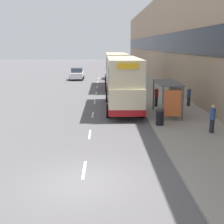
{
  "coord_description": "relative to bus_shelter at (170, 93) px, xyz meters",
  "views": [
    {
      "loc": [
        0.88,
        -11.44,
        5.3
      ],
      "look_at": [
        1.66,
        18.55,
        -1.14
      ],
      "focal_mm": 50.0,
      "sensor_mm": 36.0,
      "label": 1
    }
  ],
  "objects": [
    {
      "name": "pavement",
      "position": [
        0.73,
        27.38,
        -1.81
      ],
      "size": [
        5.0,
        93.0,
        0.14
      ],
      "color": "gray",
      "rests_on": "ground_plane"
    },
    {
      "name": "car_2",
      "position": [
        -3.74,
        27.59,
        -1.03
      ],
      "size": [
        1.96,
        4.51,
        1.71
      ],
      "color": "silver",
      "rests_on": "ground_plane"
    },
    {
      "name": "terrace_facade",
      "position": [
        4.72,
        27.38,
        4.35
      ],
      "size": [
        3.1,
        93.0,
        12.46
      ],
      "color": "#9E846B",
      "rests_on": "ground_plane"
    },
    {
      "name": "lane_mark_4",
      "position": [
        -5.77,
        12.17,
        -1.87
      ],
      "size": [
        0.12,
        2.0,
        0.01
      ],
      "color": "silver",
      "rests_on": "ground_plane"
    },
    {
      "name": "lane_mark_1",
      "position": [
        -5.77,
        -4.33,
        -1.87
      ],
      "size": [
        0.12,
        2.0,
        0.01
      ],
      "color": "silver",
      "rests_on": "ground_plane"
    },
    {
      "name": "lane_mark_2",
      "position": [
        -5.77,
        1.17,
        -1.87
      ],
      "size": [
        0.12,
        2.0,
        0.01
      ],
      "color": "silver",
      "rests_on": "ground_plane"
    },
    {
      "name": "litter_bin",
      "position": [
        -1.22,
        -2.68,
        -1.21
      ],
      "size": [
        0.55,
        0.55,
        1.05
      ],
      "color": "black",
      "rests_on": "ground_plane"
    },
    {
      "name": "double_decker_bus_ahead",
      "position": [
        -3.31,
        16.8,
        0.41
      ],
      "size": [
        2.85,
        11.55,
        4.3
      ],
      "color": "beige",
      "rests_on": "ground_plane"
    },
    {
      "name": "ground_plane",
      "position": [
        -5.77,
        -11.12,
        -1.88
      ],
      "size": [
        220.0,
        220.0,
        0.0
      ],
      "primitive_type": "plane",
      "color": "#5B595B"
    },
    {
      "name": "car_0",
      "position": [
        -2.68,
        46.93,
        -1.01
      ],
      "size": [
        2.04,
        4.23,
        1.76
      ],
      "color": "#4C5156",
      "rests_on": "ground_plane"
    },
    {
      "name": "car_1",
      "position": [
        -9.08,
        26.27,
        -0.98
      ],
      "size": [
        2.09,
        3.92,
        1.84
      ],
      "rotation": [
        0.0,
        0.0,
        3.14
      ],
      "color": "silver",
      "rests_on": "ground_plane"
    },
    {
      "name": "pedestrian_2",
      "position": [
        -0.39,
        3.8,
        -0.88
      ],
      "size": [
        0.33,
        0.33,
        1.68
      ],
      "color": "#23232D",
      "rests_on": "ground_plane"
    },
    {
      "name": "lane_mark_5",
      "position": [
        -5.77,
        17.67,
        -1.87
      ],
      "size": [
        0.12,
        2.0,
        0.01
      ],
      "color": "silver",
      "rests_on": "ground_plane"
    },
    {
      "name": "bus_shelter",
      "position": [
        0.0,
        0.0,
        0.0
      ],
      "size": [
        1.6,
        4.2,
        2.48
      ],
      "color": "#4C4C51",
      "rests_on": "ground_plane"
    },
    {
      "name": "lane_mark_3",
      "position": [
        -5.77,
        6.67,
        -1.87
      ],
      "size": [
        0.12,
        2.0,
        0.01
      ],
      "color": "silver",
      "rests_on": "ground_plane"
    },
    {
      "name": "lane_mark_6",
      "position": [
        -5.77,
        23.17,
        -1.87
      ],
      "size": [
        0.12,
        2.0,
        0.01
      ],
      "color": "silver",
      "rests_on": "ground_plane"
    },
    {
      "name": "double_decker_bus_near",
      "position": [
        -3.3,
        3.29,
        0.41
      ],
      "size": [
        2.85,
        10.17,
        4.3
      ],
      "color": "beige",
      "rests_on": "ground_plane"
    },
    {
      "name": "lane_mark_0",
      "position": [
        -5.77,
        -9.83,
        -1.87
      ],
      "size": [
        0.12,
        2.0,
        0.01
      ],
      "color": "silver",
      "rests_on": "ground_plane"
    },
    {
      "name": "lane_mark_7",
      "position": [
        -5.77,
        28.67,
        -1.87
      ],
      "size": [
        0.12,
        2.0,
        0.01
      ],
      "color": "silver",
      "rests_on": "ground_plane"
    },
    {
      "name": "pedestrian_3",
      "position": [
        1.58,
        -4.61,
        -0.86
      ],
      "size": [
        0.34,
        0.34,
        1.71
      ],
      "color": "#23232D",
      "rests_on": "ground_plane"
    },
    {
      "name": "pedestrian_at_shelter",
      "position": [
        2.46,
        3.9,
        -0.89
      ],
      "size": [
        0.33,
        0.33,
        1.66
      ],
      "color": "#23232D",
      "rests_on": "ground_plane"
    },
    {
      "name": "pedestrian_1",
      "position": [
        0.81,
        3.87,
        -0.81
      ],
      "size": [
        0.36,
        0.36,
        1.8
      ],
      "color": "#23232D",
      "rests_on": "ground_plane"
    }
  ]
}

